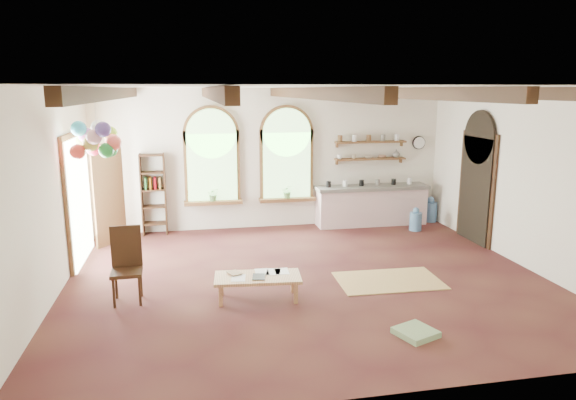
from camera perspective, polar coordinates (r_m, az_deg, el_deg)
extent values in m
plane|color=#562D23|center=(8.87, 2.15, -8.67)|extent=(8.00, 8.00, 0.00)
cube|color=brown|center=(11.64, -8.42, 3.63)|extent=(1.24, 0.08, 1.64)
cylinder|color=brown|center=(11.56, -8.54, 7.31)|extent=(1.24, 0.08, 1.24)
cube|color=#78AD67|center=(11.60, -8.42, 3.60)|extent=(1.10, 0.04, 1.50)
cube|color=brown|center=(11.70, -8.28, -0.26)|extent=(1.30, 0.28, 0.08)
cube|color=brown|center=(11.84, -0.16, 3.90)|extent=(1.24, 0.08, 1.64)
cylinder|color=brown|center=(11.76, -0.17, 7.52)|extent=(1.24, 0.08, 1.24)
cube|color=#78AD67|center=(11.80, -0.13, 3.87)|extent=(1.10, 0.04, 1.50)
cube|color=brown|center=(11.89, -0.08, 0.07)|extent=(1.30, 0.28, 0.08)
cube|color=brown|center=(10.27, -22.26, 0.00)|extent=(0.10, 1.90, 2.50)
cube|color=black|center=(11.40, 20.11, 1.05)|extent=(0.10, 1.30, 2.40)
cube|color=beige|center=(12.33, 9.22, -0.75)|extent=(2.60, 0.55, 0.86)
cube|color=slate|center=(12.24, 9.29, 1.40)|extent=(2.68, 0.62, 0.08)
cube|color=brown|center=(12.30, 9.11, 4.53)|extent=(1.70, 0.24, 0.04)
cube|color=brown|center=(12.25, 9.17, 6.38)|extent=(1.70, 0.24, 0.04)
cylinder|color=black|center=(12.81, 14.35, 6.18)|extent=(0.32, 0.04, 0.32)
cube|color=#351C11|center=(11.66, -15.94, 0.55)|extent=(0.03, 0.32, 1.80)
cube|color=#351C11|center=(11.62, -13.49, 0.65)|extent=(0.03, 0.32, 1.80)
cube|color=tan|center=(7.92, -3.39, -8.59)|extent=(1.36, 0.72, 0.05)
cube|color=tan|center=(7.80, -7.51, -10.49)|extent=(0.06, 0.06, 0.33)
cube|color=tan|center=(7.83, 0.87, -10.27)|extent=(0.06, 0.06, 0.33)
cube|color=tan|center=(8.19, -7.41, -9.34)|extent=(0.06, 0.06, 0.33)
cube|color=tan|center=(8.23, 0.53, -9.14)|extent=(0.06, 0.06, 0.33)
cube|color=#351C11|center=(8.13, -17.49, -7.66)|extent=(0.47, 0.47, 0.05)
cube|color=#351C11|center=(8.22, -17.53, -4.98)|extent=(0.46, 0.06, 0.67)
cube|color=tan|center=(8.90, 11.13, -8.77)|extent=(1.75, 1.11, 0.02)
cube|color=gray|center=(7.14, 14.00, -14.08)|extent=(0.60, 0.60, 0.08)
cylinder|color=#507DAD|center=(12.07, 13.99, -2.33)|extent=(0.28, 0.28, 0.42)
sphere|color=#507DAD|center=(12.01, 14.05, -1.15)|extent=(0.15, 0.15, 0.15)
cylinder|color=#507DAD|center=(12.97, 15.51, -1.26)|extent=(0.32, 0.32, 0.48)
sphere|color=#507DAD|center=(12.91, 15.58, 0.00)|extent=(0.17, 0.17, 0.17)
cylinder|color=silver|center=(9.13, -20.62, 9.03)|extent=(0.01, 0.01, 0.85)
sphere|color=#218F33|center=(9.18, -19.15, 5.35)|extent=(0.25, 0.25, 0.25)
sphere|color=#FF6654|center=(9.30, -18.90, 6.19)|extent=(0.25, 0.25, 0.25)
sphere|color=#B2FF35|center=(9.44, -19.17, 6.98)|extent=(0.25, 0.25, 0.25)
sphere|color=white|center=(9.33, -20.30, 7.59)|extent=(0.25, 0.25, 0.25)
sphere|color=#FF284E|center=(9.44, -20.79, 5.40)|extent=(0.25, 0.25, 0.25)
sphere|color=#8BA848|center=(9.43, -21.84, 6.05)|extent=(0.25, 0.25, 0.25)
sphere|color=#CD64D5|center=(9.23, -21.54, 6.70)|extent=(0.25, 0.25, 0.25)
sphere|color=#38C9F0|center=(9.13, -22.23, 7.36)|extent=(0.25, 0.25, 0.25)
sphere|color=#F94437|center=(9.01, -22.34, 4.99)|extent=(0.25, 0.25, 0.25)
sphere|color=gold|center=(9.01, -21.09, 5.86)|extent=(0.25, 0.25, 0.25)
sphere|color=#F4B4C7|center=(8.88, -20.75, 6.58)|extent=(0.25, 0.25, 0.25)
sphere|color=#58429B|center=(8.80, -19.86, 7.39)|extent=(0.25, 0.25, 0.25)
sphere|color=#218F33|center=(9.03, -19.53, 5.22)|extent=(0.25, 0.25, 0.25)
sphere|color=#FF6654|center=(9.06, -18.78, 6.05)|extent=(0.25, 0.25, 0.25)
imported|color=olive|center=(7.99, -6.52, -8.19)|extent=(0.25, 0.29, 0.02)
cube|color=black|center=(7.87, -3.26, -8.51)|extent=(0.23, 0.30, 0.01)
imported|color=#598C4C|center=(11.63, -8.30, 0.62)|extent=(0.27, 0.23, 0.30)
imported|color=#598C4C|center=(11.83, -0.05, 0.94)|extent=(0.27, 0.23, 0.30)
imported|color=white|center=(12.06, 5.76, 4.80)|extent=(0.12, 0.10, 0.10)
imported|color=beige|center=(12.16, 7.34, 4.81)|extent=(0.10, 0.10, 0.09)
imported|color=beige|center=(12.28, 8.89, 4.74)|extent=(0.22, 0.22, 0.05)
imported|color=#8C664C|center=(12.40, 10.42, 4.78)|extent=(0.20, 0.20, 0.06)
imported|color=slate|center=(12.52, 11.93, 5.09)|extent=(0.18, 0.18, 0.19)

